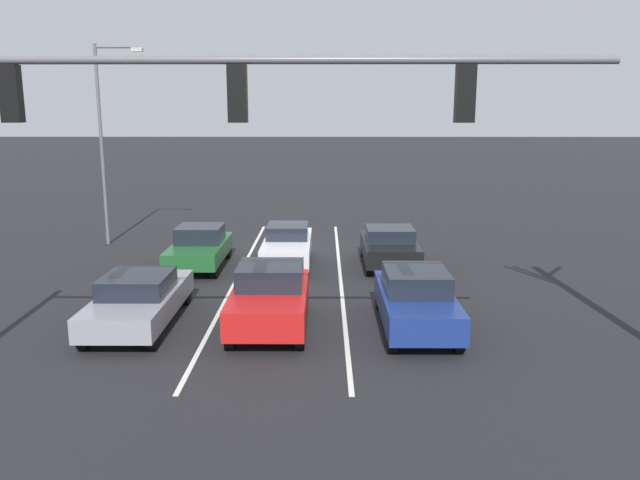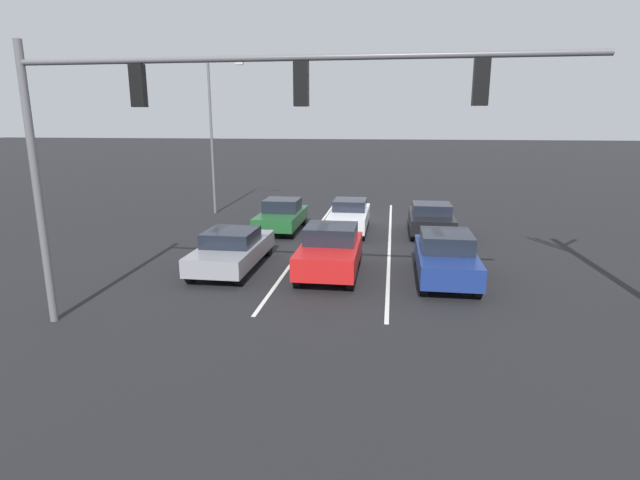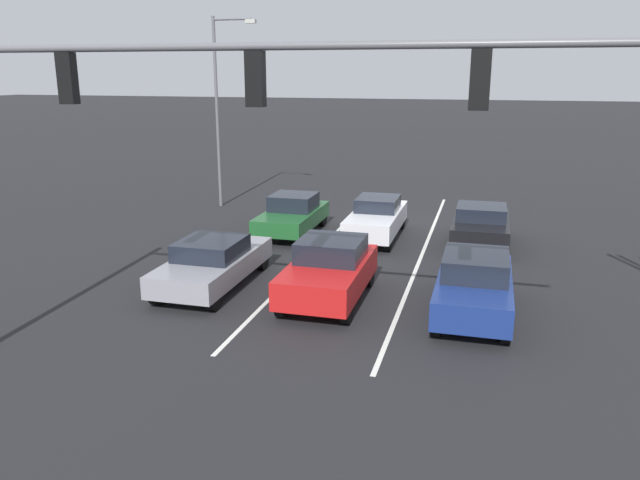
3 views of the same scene
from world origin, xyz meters
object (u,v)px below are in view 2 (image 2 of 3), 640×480
(traffic_signal_gantry, at_px, (199,116))
(car_darkgreen_rightlane_second, at_px, (282,215))
(car_black_leftlane_second, at_px, (431,219))
(car_gray_rightlane_front, at_px, (232,249))
(car_red_midlane_front, at_px, (330,251))
(car_white_midlane_second, at_px, (349,216))
(car_navy_leftlane_front, at_px, (446,256))
(street_lamp_right_shoulder, at_px, (215,127))

(traffic_signal_gantry, bearing_deg, car_darkgreen_rightlane_second, -86.33)
(car_darkgreen_rightlane_second, bearing_deg, car_black_leftlane_second, -178.37)
(car_black_leftlane_second, bearing_deg, car_gray_rightlane_front, 41.78)
(car_red_midlane_front, xyz_separation_m, car_darkgreen_rightlane_second, (3.16, -6.62, -0.09))
(car_red_midlane_front, bearing_deg, car_white_midlane_second, -90.54)
(car_gray_rightlane_front, xyz_separation_m, car_black_leftlane_second, (-7.40, -6.61, 0.03))
(car_white_midlane_second, xyz_separation_m, traffic_signal_gantry, (2.48, 11.99, 4.50))
(car_navy_leftlane_front, xyz_separation_m, traffic_signal_gantry, (6.27, 5.08, 4.47))
(car_red_midlane_front, height_order, car_white_midlane_second, car_red_midlane_front)
(car_red_midlane_front, relative_size, car_white_midlane_second, 0.91)
(car_black_leftlane_second, bearing_deg, car_white_midlane_second, -0.84)
(car_navy_leftlane_front, bearing_deg, car_gray_rightlane_front, -1.89)
(car_red_midlane_front, xyz_separation_m, car_white_midlane_second, (-0.06, -6.88, -0.07))
(car_red_midlane_front, height_order, traffic_signal_gantry, traffic_signal_gantry)
(car_navy_leftlane_front, distance_m, car_black_leftlane_second, 6.85)
(car_navy_leftlane_front, height_order, car_white_midlane_second, car_navy_leftlane_front)
(car_red_midlane_front, height_order, car_black_leftlane_second, car_red_midlane_front)
(car_black_leftlane_second, height_order, car_darkgreen_rightlane_second, car_darkgreen_rightlane_second)
(car_black_leftlane_second, relative_size, street_lamp_right_shoulder, 0.48)
(car_red_midlane_front, relative_size, car_black_leftlane_second, 1.02)
(car_red_midlane_front, bearing_deg, traffic_signal_gantry, 64.74)
(car_navy_leftlane_front, height_order, traffic_signal_gantry, traffic_signal_gantry)
(car_darkgreen_rightlane_second, distance_m, traffic_signal_gantry, 12.60)
(car_black_leftlane_second, height_order, street_lamp_right_shoulder, street_lamp_right_shoulder)
(car_red_midlane_front, distance_m, car_gray_rightlane_front, 3.55)
(car_gray_rightlane_front, height_order, traffic_signal_gantry, traffic_signal_gantry)
(car_darkgreen_rightlane_second, bearing_deg, traffic_signal_gantry, 93.67)
(car_red_midlane_front, distance_m, street_lamp_right_shoulder, 13.76)
(car_navy_leftlane_front, xyz_separation_m, car_red_midlane_front, (3.85, -0.03, 0.04))
(street_lamp_right_shoulder, bearing_deg, car_darkgreen_rightlane_second, 138.71)
(street_lamp_right_shoulder, bearing_deg, traffic_signal_gantry, 108.71)
(car_gray_rightlane_front, xyz_separation_m, traffic_signal_gantry, (-1.13, 5.33, 4.55))
(car_black_leftlane_second, relative_size, car_darkgreen_rightlane_second, 0.95)
(car_gray_rightlane_front, xyz_separation_m, street_lamp_right_shoulder, (4.21, -10.44, 4.10))
(car_navy_leftlane_front, bearing_deg, car_white_midlane_second, -61.26)
(car_darkgreen_rightlane_second, bearing_deg, car_red_midlane_front, 115.54)
(car_navy_leftlane_front, relative_size, car_darkgreen_rightlane_second, 1.05)
(car_darkgreen_rightlane_second, bearing_deg, car_white_midlane_second, -175.48)
(car_white_midlane_second, bearing_deg, car_red_midlane_front, 89.46)
(car_gray_rightlane_front, xyz_separation_m, car_white_midlane_second, (-3.60, -6.66, 0.05))
(car_gray_rightlane_front, relative_size, traffic_signal_gantry, 0.36)
(car_red_midlane_front, relative_size, car_darkgreen_rightlane_second, 0.97)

